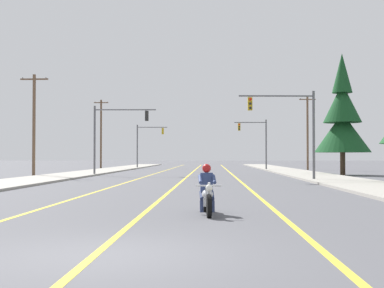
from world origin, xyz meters
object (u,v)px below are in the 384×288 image
traffic_signal_near_right (292,121)px  conifer_tree_right_verge_far (342,119)px  traffic_signal_mid_right (257,137)px  motorcycle_with_rider (207,194)px  utility_pole_left_far (101,133)px  traffic_signal_near_left (113,129)px  traffic_signal_mid_left (146,140)px  utility_pole_right_far (308,131)px  utility_pole_left_near (34,123)px

traffic_signal_near_right → conifer_tree_right_verge_far: (6.31, 11.32, 0.94)m
traffic_signal_mid_right → motorcycle_with_rider: bearing=-96.8°
utility_pole_left_far → traffic_signal_near_right: bearing=-60.1°
traffic_signal_near_left → traffic_signal_mid_left: (-0.52, 27.50, -0.07)m
motorcycle_with_rider → conifer_tree_right_verge_far: conifer_tree_right_verge_far is taller
conifer_tree_right_verge_far → traffic_signal_mid_left: bearing=129.0°
traffic_signal_near_left → conifer_tree_right_verge_far: (20.64, 1.37, 0.92)m
traffic_signal_near_left → utility_pole_right_far: size_ratio=0.67×
utility_pole_right_far → traffic_signal_near_left: bearing=-137.6°
utility_pole_right_far → utility_pole_left_far: 28.74m
traffic_signal_mid_left → traffic_signal_near_right: bearing=-68.4°
motorcycle_with_rider → traffic_signal_near_left: bearing=105.8°
traffic_signal_near_left → utility_pole_right_far: bearing=42.4°
traffic_signal_near_right → traffic_signal_mid_right: (0.09, 27.58, -0.08)m
utility_pole_right_far → utility_pole_left_near: bearing=-141.2°
traffic_signal_near_right → conifer_tree_right_verge_far: 12.99m
traffic_signal_mid_left → utility_pole_left_near: bearing=-100.6°
utility_pole_left_near → utility_pole_right_far: utility_pole_right_far is taller
traffic_signal_near_left → conifer_tree_right_verge_far: 20.70m
traffic_signal_near_left → utility_pole_left_near: (-6.17, -2.71, 0.39)m
traffic_signal_near_right → utility_pole_left_near: bearing=160.6°
utility_pole_left_near → utility_pole_right_far: bearing=38.8°
traffic_signal_near_left → conifer_tree_right_verge_far: conifer_tree_right_verge_far is taller
traffic_signal_near_right → utility_pole_left_far: size_ratio=0.64×
traffic_signal_near_left → utility_pole_left_far: size_ratio=0.64×
utility_pole_right_far → utility_pole_left_far: bearing=163.9°
traffic_signal_mid_left → conifer_tree_right_verge_far: (21.16, -26.13, 1.00)m
motorcycle_with_rider → utility_pole_right_far: size_ratio=0.24×
traffic_signal_near_left → traffic_signal_near_right: bearing=-34.8°
utility_pole_right_far → utility_pole_left_far: size_ratio=0.95×
motorcycle_with_rider → traffic_signal_mid_right: size_ratio=0.35×
utility_pole_left_near → utility_pole_left_far: (-0.67, 29.62, 0.53)m
utility_pole_left_near → conifer_tree_right_verge_far: 27.12m
traffic_signal_mid_right → conifer_tree_right_verge_far: bearing=-69.0°
traffic_signal_mid_left → utility_pole_left_near: (-5.65, -30.22, 0.47)m
traffic_signal_near_left → conifer_tree_right_verge_far: size_ratio=0.56×
traffic_signal_near_right → traffic_signal_mid_right: 27.58m
traffic_signal_mid_left → conifer_tree_right_verge_far: conifer_tree_right_verge_far is taller
traffic_signal_near_right → traffic_signal_mid_left: same height
utility_pole_left_near → motorcycle_with_rider: bearing=-62.0°
motorcycle_with_rider → utility_pole_left_near: 31.84m
traffic_signal_mid_right → utility_pole_right_far: 6.55m
traffic_signal_mid_left → utility_pole_right_far: size_ratio=0.67×
utility_pole_left_near → traffic_signal_mid_right: bearing=44.7°
motorcycle_with_rider → utility_pole_left_far: 59.74m
traffic_signal_near_left → traffic_signal_mid_left: same height
traffic_signal_near_left → utility_pole_left_near: bearing=-156.3°
motorcycle_with_rider → traffic_signal_mid_left: traffic_signal_mid_left is taller
traffic_signal_near_left → utility_pole_left_near: 6.75m
motorcycle_with_rider → traffic_signal_near_right: (5.68, 20.67, 3.54)m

